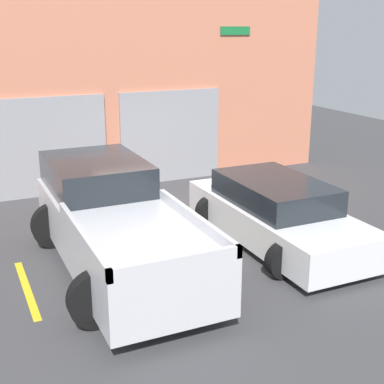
# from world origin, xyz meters

# --- Properties ---
(ground_plane) EXTENTS (28.00, 28.00, 0.00)m
(ground_plane) POSITION_xyz_m (0.00, 0.00, 0.00)
(ground_plane) COLOR #3D3D3F
(shophouse_building) EXTENTS (12.16, 0.68, 5.48)m
(shophouse_building) POSITION_xyz_m (-0.00, 3.29, 2.70)
(shophouse_building) COLOR #D17A5B
(shophouse_building) RESTS_ON ground
(pickup_truck) EXTENTS (2.50, 5.14, 1.70)m
(pickup_truck) POSITION_xyz_m (-1.60, -1.75, 0.82)
(pickup_truck) COLOR silver
(pickup_truck) RESTS_ON ground
(sedan_white) EXTENTS (2.15, 4.46, 1.26)m
(sedan_white) POSITION_xyz_m (1.60, -1.98, 0.59)
(sedan_white) COLOR white
(sedan_white) RESTS_ON ground
(parking_stripe_far_left) EXTENTS (0.12, 2.20, 0.01)m
(parking_stripe_far_left) POSITION_xyz_m (-3.19, -2.01, 0.00)
(parking_stripe_far_left) COLOR gold
(parking_stripe_far_left) RESTS_ON ground
(parking_stripe_left) EXTENTS (0.12, 2.20, 0.01)m
(parking_stripe_left) POSITION_xyz_m (0.00, -2.01, 0.00)
(parking_stripe_left) COLOR gold
(parking_stripe_left) RESTS_ON ground
(parking_stripe_centre) EXTENTS (0.12, 2.20, 0.01)m
(parking_stripe_centre) POSITION_xyz_m (3.19, -2.01, 0.00)
(parking_stripe_centre) COLOR gold
(parking_stripe_centre) RESTS_ON ground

